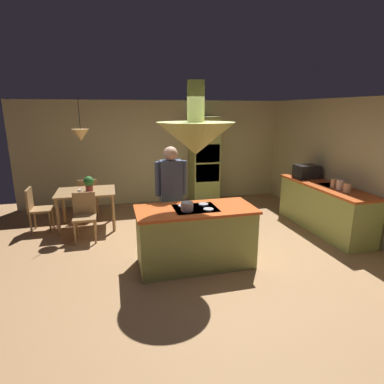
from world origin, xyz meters
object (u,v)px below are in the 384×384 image
object	(u,v)px
oven_tower	(204,161)
chair_by_back_wall	(89,195)
potted_plant_on_table	(89,183)
cup_on_table	(80,192)
canister_sugar	(340,185)
canister_tea	(334,183)
chair_facing_island	(85,213)
person_at_island	(171,191)
cooking_pot_on_cooktop	(187,206)
kitchen_island	(195,236)
canister_flour	(347,188)
microwave_on_counter	(306,171)
dining_table	(86,196)
chair_at_corner	(36,207)

from	to	relation	value
oven_tower	chair_by_back_wall	xyz separation A→B (m)	(-2.80, -0.49, -0.58)
oven_tower	potted_plant_on_table	bearing A→B (deg)	-156.61
cup_on_table	canister_sugar	world-z (taller)	canister_sugar
oven_tower	canister_tea	size ratio (longest dim) A/B	13.33
oven_tower	potted_plant_on_table	world-z (taller)	oven_tower
chair_facing_island	canister_sugar	distance (m)	4.68
person_at_island	cooking_pot_on_cooktop	bearing A→B (deg)	-84.66
kitchen_island	canister_sugar	bearing A→B (deg)	8.36
canister_flour	canister_sugar	bearing A→B (deg)	90.00
cup_on_table	canister_flour	xyz separation A→B (m)	(4.63, -1.65, 0.19)
canister_tea	microwave_on_counter	distance (m)	0.88
chair_by_back_wall	canister_flour	distance (m)	5.21
cooking_pot_on_cooktop	potted_plant_on_table	bearing A→B (deg)	123.75
dining_table	chair_at_corner	size ratio (longest dim) A/B	1.29
chair_by_back_wall	kitchen_island	bearing A→B (deg)	121.74
oven_tower	canister_flour	bearing A→B (deg)	-59.93
oven_tower	microwave_on_counter	distance (m)	2.48
chair_facing_island	chair_at_corner	distance (m)	1.14
chair_facing_island	canister_tea	xyz separation A→B (m)	(4.54, -0.85, 0.49)
canister_flour	chair_at_corner	bearing A→B (deg)	161.23
dining_table	chair_facing_island	size ratio (longest dim) A/B	1.29
chair_facing_island	chair_by_back_wall	size ratio (longest dim) A/B	1.00
person_at_island	canister_flour	bearing A→B (deg)	-8.21
microwave_on_counter	cooking_pot_on_cooktop	xyz separation A→B (m)	(-3.00, -1.61, -0.06)
oven_tower	canister_tea	distance (m)	3.17
canister_flour	canister_sugar	world-z (taller)	canister_sugar
chair_at_corner	cup_on_table	world-z (taller)	chair_at_corner
canister_sugar	microwave_on_counter	distance (m)	1.06
kitchen_island	oven_tower	distance (m)	3.48
kitchen_island	canister_flour	size ratio (longest dim) A/B	11.18
person_at_island	microwave_on_counter	distance (m)	3.18
cup_on_table	canister_sugar	bearing A→B (deg)	-17.59
oven_tower	canister_sugar	world-z (taller)	oven_tower
dining_table	microwave_on_counter	size ratio (longest dim) A/B	2.45
canister_sugar	microwave_on_counter	xyz separation A→B (m)	(0.00, 1.06, 0.05)
canister_flour	microwave_on_counter	distance (m)	1.24
chair_facing_island	canister_tea	distance (m)	4.65
kitchen_island	chair_facing_island	world-z (taller)	kitchen_island
oven_tower	canister_flour	size ratio (longest dim) A/B	13.60
canister_flour	canister_tea	xyz separation A→B (m)	(0.00, 0.36, 0.00)
person_at_island	chair_by_back_wall	distance (m)	2.58
person_at_island	canister_tea	size ratio (longest dim) A/B	10.83
chair_at_corner	canister_tea	size ratio (longest dim) A/B	5.36
dining_table	canister_flour	world-z (taller)	canister_flour
oven_tower	microwave_on_counter	world-z (taller)	oven_tower
chair_at_corner	canister_sugar	xyz separation A→B (m)	(5.48, -1.68, 0.50)
canister_sugar	cooking_pot_on_cooktop	bearing A→B (deg)	-169.66
chair_at_corner	canister_sugar	size ratio (longest dim) A/B	4.65
chair_facing_island	canister_flour	size ratio (longest dim) A/B	5.47
chair_at_corner	kitchen_island	bearing A→B (deg)	-128.48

